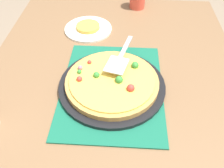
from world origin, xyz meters
TOP-DOWN VIEW (x-y plane):
  - dining_table at (0.00, 0.00)m, footprint 1.40×1.00m
  - placemat at (0.00, 0.00)m, footprint 0.48×0.36m
  - pizza_pan at (0.00, 0.00)m, footprint 0.38×0.38m
  - pizza at (0.00, -0.00)m, footprint 0.33×0.33m
  - plate_near_left at (0.37, 0.14)m, footprint 0.22×0.22m
  - served_slice_left at (0.37, 0.14)m, footprint 0.11×0.11m
  - pizza_server at (0.09, -0.03)m, footprint 0.23×0.10m

SIDE VIEW (x-z plane):
  - dining_table at x=0.00m, z-range 0.27..1.02m
  - placemat at x=0.00m, z-range 0.75..0.76m
  - plate_near_left at x=0.37m, z-range 0.75..0.76m
  - pizza_pan at x=0.00m, z-range 0.76..0.77m
  - served_slice_left at x=0.37m, z-range 0.76..0.78m
  - pizza at x=0.00m, z-range 0.76..0.81m
  - pizza_server at x=0.09m, z-range 0.81..0.82m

